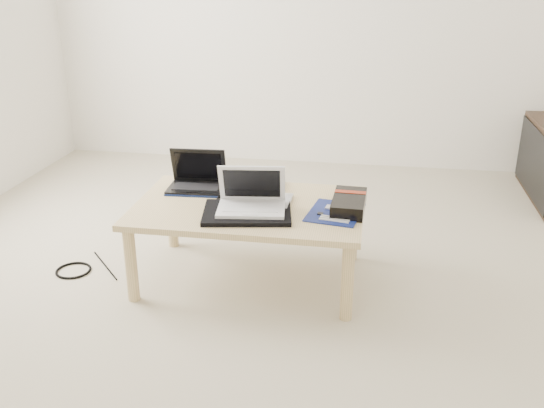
% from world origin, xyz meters
% --- Properties ---
extents(ground, '(4.00, 4.00, 0.00)m').
position_xyz_m(ground, '(0.00, 0.00, 0.00)').
color(ground, beige).
rests_on(ground, ground).
extents(coffee_table, '(1.10, 0.70, 0.40)m').
position_xyz_m(coffee_table, '(-0.07, 0.03, 0.35)').
color(coffee_table, '#D8B782').
rests_on(coffee_table, ground).
extents(book, '(0.30, 0.26, 0.03)m').
position_xyz_m(book, '(-0.08, 0.26, 0.41)').
color(book, black).
rests_on(book, coffee_table).
extents(netbook, '(0.30, 0.22, 0.21)m').
position_xyz_m(netbook, '(-0.38, 0.20, 0.44)').
color(netbook, black).
rests_on(netbook, coffee_table).
extents(tablet, '(0.32, 0.28, 0.01)m').
position_xyz_m(tablet, '(-0.07, 0.05, 0.41)').
color(tablet, black).
rests_on(tablet, coffee_table).
extents(remote, '(0.05, 0.23, 0.02)m').
position_xyz_m(remote, '(0.10, 0.06, 0.41)').
color(remote, '#ACACB1').
rests_on(remote, coffee_table).
extents(neoprene_sleeve, '(0.45, 0.36, 0.02)m').
position_xyz_m(neoprene_sleeve, '(-0.05, -0.09, 0.41)').
color(neoprene_sleeve, black).
rests_on(neoprene_sleeve, coffee_table).
extents(white_laptop, '(0.34, 0.26, 0.21)m').
position_xyz_m(white_laptop, '(-0.04, -0.07, 0.46)').
color(white_laptop, white).
rests_on(white_laptop, neoprene_sleeve).
extents(motherboard, '(0.28, 0.33, 0.01)m').
position_xyz_m(motherboard, '(0.35, -0.01, 0.40)').
color(motherboard, '#0C1A50').
rests_on(motherboard, coffee_table).
extents(gpu_box, '(0.16, 0.31, 0.07)m').
position_xyz_m(gpu_box, '(0.41, 0.05, 0.43)').
color(gpu_box, black).
rests_on(gpu_box, coffee_table).
extents(cable_coil, '(0.12, 0.12, 0.01)m').
position_xyz_m(cable_coil, '(-0.19, 0.08, 0.41)').
color(cable_coil, black).
rests_on(cable_coil, coffee_table).
extents(floor_cable_coil, '(0.23, 0.23, 0.01)m').
position_xyz_m(floor_cable_coil, '(-0.99, -0.06, 0.01)').
color(floor_cable_coil, black).
rests_on(floor_cable_coil, ground).
extents(floor_cable_trail, '(0.25, 0.28, 0.01)m').
position_xyz_m(floor_cable_trail, '(-0.85, 0.03, 0.00)').
color(floor_cable_trail, black).
rests_on(floor_cable_trail, ground).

